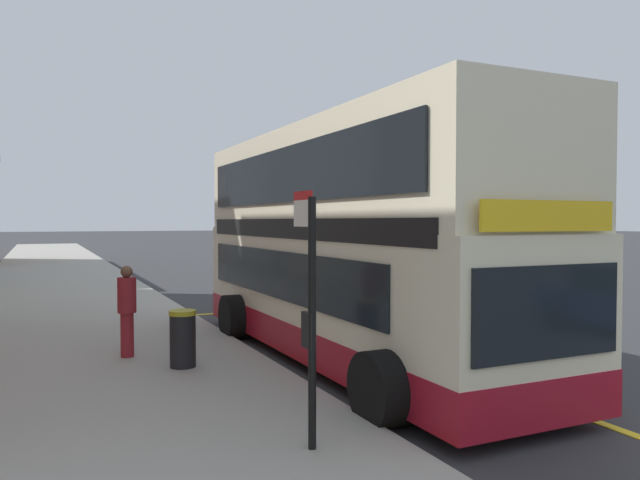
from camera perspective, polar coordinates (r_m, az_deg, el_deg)
ground_plane at (r=35.87m, az=-12.34°, el=-2.49°), size 260.00×260.00×0.00m
pavement_near at (r=35.02m, az=-23.60°, el=-2.58°), size 6.00×76.00×0.14m
double_decker_bus at (r=11.60m, az=2.50°, el=-1.15°), size 3.26×10.18×4.40m
bus_bay_markings at (r=11.74m, az=2.45°, el=-11.26°), size 2.93×13.60×0.01m
bus_stop_sign at (r=6.73m, az=-1.01°, el=-5.53°), size 0.09×0.51×2.86m
pedestrian_waiting_near_sign at (r=11.80m, az=-17.75°, el=-6.07°), size 0.34×0.34×1.69m
litter_bin at (r=10.81m, az=-12.82°, el=-9.04°), size 0.46×0.46×0.98m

